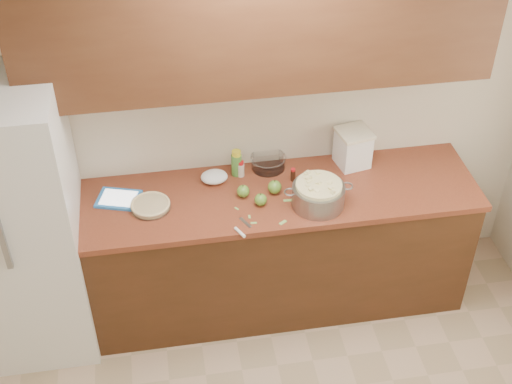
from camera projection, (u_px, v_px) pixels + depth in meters
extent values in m
plane|color=white|center=(350.00, 65.00, 2.12)|extent=(3.60, 3.60, 0.00)
plane|color=beige|center=(254.00, 112.00, 4.31)|extent=(3.60, 0.00, 3.60)
cube|color=#472514|center=(262.00, 251.00, 4.61)|extent=(2.60, 0.65, 0.88)
cube|color=brown|center=(263.00, 196.00, 4.32)|extent=(2.64, 0.68, 0.04)
cube|color=#532F19|center=(259.00, 25.00, 3.77)|extent=(2.60, 0.34, 0.70)
cube|color=white|center=(18.00, 226.00, 4.11)|extent=(0.70, 0.70, 1.80)
cylinder|color=silver|center=(150.00, 206.00, 4.19)|extent=(0.24, 0.24, 0.03)
cylinder|color=beige|center=(150.00, 206.00, 4.19)|extent=(0.22, 0.22, 0.03)
torus|color=beige|center=(150.00, 204.00, 4.18)|extent=(0.23, 0.23, 0.02)
cylinder|color=gray|center=(318.00, 196.00, 4.19)|extent=(0.31, 0.31, 0.13)
torus|color=gray|center=(290.00, 192.00, 4.13)|extent=(0.07, 0.07, 0.01)
torus|color=gray|center=(347.00, 186.00, 4.18)|extent=(0.07, 0.07, 0.01)
cylinder|color=beige|center=(318.00, 193.00, 4.18)|extent=(0.27, 0.27, 0.14)
cube|color=white|center=(353.00, 149.00, 4.47)|extent=(0.22, 0.22, 0.23)
cube|color=beige|center=(354.00, 133.00, 4.39)|extent=(0.24, 0.24, 0.02)
cube|color=#2B7BCF|center=(119.00, 199.00, 4.25)|extent=(0.29, 0.25, 0.02)
cube|color=white|center=(118.00, 198.00, 4.25)|extent=(0.24, 0.20, 0.00)
cube|color=gray|center=(245.00, 222.00, 4.10)|extent=(0.06, 0.10, 0.00)
cylinder|color=white|center=(240.00, 232.00, 4.02)|extent=(0.06, 0.09, 0.02)
cylinder|color=#4C8C38|center=(237.00, 165.00, 4.41)|extent=(0.06, 0.06, 0.15)
cylinder|color=yellow|center=(236.00, 153.00, 4.35)|extent=(0.06, 0.06, 0.03)
cylinder|color=beige|center=(241.00, 170.00, 4.42)|extent=(0.04, 0.04, 0.09)
cylinder|color=red|center=(241.00, 163.00, 4.38)|extent=(0.04, 0.04, 0.02)
cylinder|color=black|center=(293.00, 175.00, 4.39)|extent=(0.03, 0.03, 0.07)
cylinder|color=red|center=(293.00, 170.00, 4.36)|extent=(0.03, 0.03, 0.01)
cylinder|color=silver|center=(268.00, 162.00, 4.48)|extent=(0.21, 0.21, 0.08)
torus|color=silver|center=(268.00, 157.00, 4.46)|extent=(0.23, 0.23, 0.01)
ellipsoid|color=white|center=(214.00, 177.00, 4.38)|extent=(0.21, 0.19, 0.07)
sphere|color=#5C8C2D|center=(243.00, 191.00, 4.26)|extent=(0.08, 0.08, 0.08)
cylinder|color=#3F2D19|center=(243.00, 185.00, 4.23)|extent=(0.01, 0.01, 0.01)
sphere|color=#5C8C2D|center=(275.00, 187.00, 4.29)|extent=(0.08, 0.08, 0.08)
cylinder|color=#3F2D19|center=(275.00, 181.00, 4.26)|extent=(0.01, 0.01, 0.01)
sphere|color=#5C8C2D|center=(261.00, 200.00, 4.20)|extent=(0.08, 0.08, 0.08)
cylinder|color=#3F2D19|center=(261.00, 194.00, 4.17)|extent=(0.01, 0.01, 0.01)
cube|color=#89B658|center=(237.00, 209.00, 4.19)|extent=(0.03, 0.03, 0.00)
cube|color=#89B658|center=(249.00, 217.00, 4.14)|extent=(0.01, 0.03, 0.00)
cube|color=#89B658|center=(283.00, 222.00, 4.10)|extent=(0.05, 0.04, 0.00)
cube|color=#89B658|center=(288.00, 200.00, 4.25)|extent=(0.05, 0.02, 0.00)
cube|color=#89B658|center=(254.00, 223.00, 4.10)|extent=(0.04, 0.02, 0.00)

